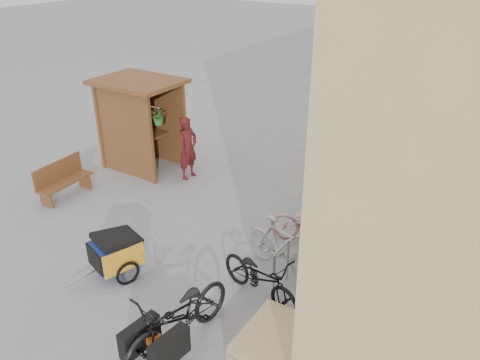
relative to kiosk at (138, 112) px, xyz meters
The scene contains 17 objects.
ground 4.39m from the kiosk, 37.02° to the right, with size 80.00×80.00×0.00m, color gray.
kiosk is the anchor object (origin of this frame).
bike_rack 5.67m from the kiosk, ahead, with size 0.05×5.35×0.86m.
pallet_stack 7.50m from the kiosk, 31.66° to the right, with size 1.00×1.20×0.40m.
bench 2.57m from the kiosk, 99.78° to the right, with size 0.51×1.42×0.89m.
shopping_carts 7.40m from the kiosk, 31.08° to the left, with size 0.53×1.78×0.95m.
child_trailer 4.81m from the kiosk, 52.44° to the right, with size 0.96×1.49×0.86m.
cargo_bike 6.76m from the kiosk, 42.26° to the right, with size 0.93×2.14×1.09m.
person_kiosk 1.68m from the kiosk, ahead, with size 0.60×0.39×1.64m, color maroon.
bike_0 6.26m from the kiosk, 28.34° to the right, with size 0.61×1.74×0.91m, color black.
bike_1 5.87m from the kiosk, 21.12° to the right, with size 0.51×1.79×1.07m, color #B9B9B4.
bike_2 5.68m from the kiosk, ahead, with size 0.60×1.73×0.91m, color tan.
bike_3 5.84m from the kiosk, ahead, with size 0.44×1.57×0.94m, color black.
bike_4 5.71m from the kiosk, ahead, with size 0.58×1.66×0.87m, color tan.
bike_5 5.62m from the kiosk, ahead, with size 0.49×1.73×1.04m, color #1E5E7A.
bike_6 6.08m from the kiosk, 16.08° to the left, with size 0.62×1.79×0.94m, color black.
bike_7 6.01m from the kiosk, 19.47° to the left, with size 0.47×1.67×1.01m, color #B9B9B4.
Camera 1 is at (5.23, -5.91, 5.43)m, focal length 35.00 mm.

